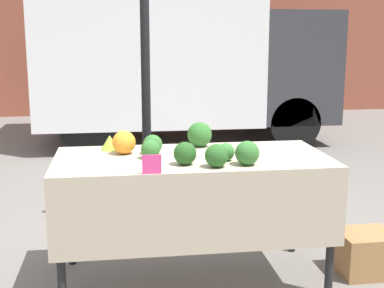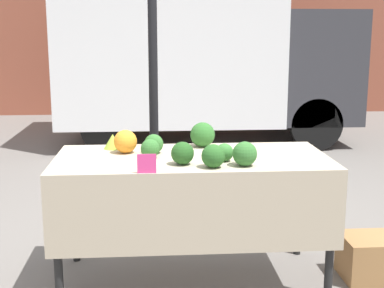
{
  "view_description": "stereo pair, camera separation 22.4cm",
  "coord_description": "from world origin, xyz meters",
  "px_view_note": "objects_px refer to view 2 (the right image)",
  "views": [
    {
      "loc": [
        -0.46,
        -3.25,
        1.58
      ],
      "look_at": [
        0.0,
        0.0,
        0.91
      ],
      "focal_mm": 50.0,
      "sensor_mm": 36.0,
      "label": 1
    },
    {
      "loc": [
        -0.24,
        -3.27,
        1.58
      ],
      "look_at": [
        0.0,
        0.0,
        0.91
      ],
      "focal_mm": 50.0,
      "sensor_mm": 36.0,
      "label": 2
    }
  ],
  "objects_px": {
    "orange_cauliflower": "(125,141)",
    "price_sign": "(147,164)",
    "produce_crate": "(370,258)",
    "parked_truck": "(196,51)"
  },
  "relations": [
    {
      "from": "price_sign",
      "to": "produce_crate",
      "type": "xyz_separation_m",
      "value": [
        1.45,
        0.32,
        -0.74
      ]
    },
    {
      "from": "produce_crate",
      "to": "price_sign",
      "type": "bearing_deg",
      "value": -167.58
    },
    {
      "from": "orange_cauliflower",
      "to": "price_sign",
      "type": "xyz_separation_m",
      "value": [
        0.14,
        -0.53,
        -0.02
      ]
    },
    {
      "from": "parked_truck",
      "to": "produce_crate",
      "type": "height_order",
      "value": "parked_truck"
    },
    {
      "from": "orange_cauliflower",
      "to": "produce_crate",
      "type": "relative_size",
      "value": 0.42
    },
    {
      "from": "produce_crate",
      "to": "parked_truck",
      "type": "bearing_deg",
      "value": 98.73
    },
    {
      "from": "price_sign",
      "to": "parked_truck",
      "type": "bearing_deg",
      "value": 82.4
    },
    {
      "from": "orange_cauliflower",
      "to": "price_sign",
      "type": "height_order",
      "value": "orange_cauliflower"
    },
    {
      "from": "orange_cauliflower",
      "to": "price_sign",
      "type": "bearing_deg",
      "value": -75.0
    },
    {
      "from": "orange_cauliflower",
      "to": "price_sign",
      "type": "distance_m",
      "value": 0.55
    }
  ]
}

